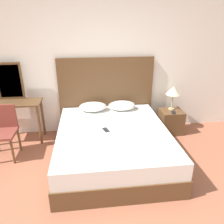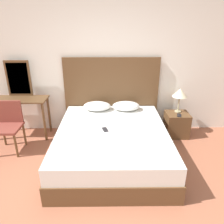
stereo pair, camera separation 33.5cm
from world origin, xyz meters
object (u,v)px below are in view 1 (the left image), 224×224
object	(u,v)px
vanity_desk	(11,110)
chair	(3,128)
nightstand	(171,121)
bed	(113,144)
phone_on_bed	(106,130)
phone_on_nightstand	(174,112)
table_lamp	(173,91)

from	to	relation	value
vanity_desk	chair	world-z (taller)	chair
nightstand	chair	size ratio (longest dim) A/B	0.55
bed	chair	xyz separation A→B (m)	(-1.73, 0.32, 0.23)
phone_on_bed	nightstand	bearing A→B (deg)	29.51
phone_on_bed	chair	size ratio (longest dim) A/B	0.20
vanity_desk	phone_on_nightstand	bearing A→B (deg)	-2.35
phone_on_bed	nightstand	world-z (taller)	phone_on_bed
chair	phone_on_nightstand	bearing A→B (deg)	6.46
table_lamp	phone_on_nightstand	size ratio (longest dim) A/B	2.81
vanity_desk	chair	size ratio (longest dim) A/B	1.25
table_lamp	chair	xyz separation A→B (m)	(-3.00, -0.51, -0.35)
bed	nightstand	size ratio (longest dim) A/B	4.36
phone_on_nightstand	phone_on_bed	bearing A→B (deg)	-153.61
bed	table_lamp	xyz separation A→B (m)	(1.26, 0.83, 0.57)
nightstand	chair	xyz separation A→B (m)	(-2.98, -0.43, 0.26)
phone_on_nightstand	vanity_desk	world-z (taller)	vanity_desk
nightstand	chair	bearing A→B (deg)	-171.71
phone_on_bed	chair	world-z (taller)	chair
table_lamp	bed	bearing A→B (deg)	-146.56
vanity_desk	phone_on_bed	bearing A→B (deg)	-26.25
nightstand	table_lamp	world-z (taller)	table_lamp
phone_on_bed	chair	xyz separation A→B (m)	(-1.62, 0.33, -0.04)
vanity_desk	chair	xyz separation A→B (m)	(-0.02, -0.46, -0.13)
nightstand	phone_on_nightstand	distance (m)	0.26
nightstand	vanity_desk	world-z (taller)	vanity_desk
phone_on_bed	vanity_desk	bearing A→B (deg)	153.75
table_lamp	nightstand	bearing A→B (deg)	-102.55
bed	phone_on_nightstand	bearing A→B (deg)	27.98
chair	table_lamp	bearing A→B (deg)	9.70
chair	nightstand	bearing A→B (deg)	8.29
bed	chair	world-z (taller)	chair
nightstand	vanity_desk	distance (m)	2.98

